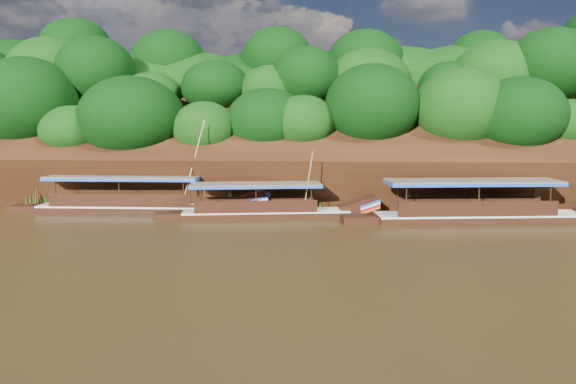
{
  "coord_description": "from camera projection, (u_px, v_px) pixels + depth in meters",
  "views": [
    {
      "loc": [
        1.34,
        -30.66,
        6.76
      ],
      "look_at": [
        -1.18,
        7.0,
        1.73
      ],
      "focal_mm": 35.0,
      "sensor_mm": 36.0,
      "label": 1
    }
  ],
  "objects": [
    {
      "name": "riverbank",
      "position": [
        311.0,
        169.0,
        53.53
      ],
      "size": [
        120.0,
        30.06,
        19.4
      ],
      "color": "black",
      "rests_on": "ground"
    },
    {
      "name": "boat_2",
      "position": [
        148.0,
        204.0,
        40.37
      ],
      "size": [
        16.62,
        2.81,
        7.04
      ],
      "rotation": [
        0.0,
        0.0,
        0.01
      ],
      "color": "black",
      "rests_on": "ground"
    },
    {
      "name": "reeds",
      "position": [
        276.0,
        200.0,
        40.62
      ],
      "size": [
        51.14,
        2.32,
        2.22
      ],
      "color": "#23711C",
      "rests_on": "ground"
    },
    {
      "name": "boat_0",
      "position": [
        498.0,
        212.0,
        36.71
      ],
      "size": [
        17.01,
        4.25,
        7.05
      ],
      "rotation": [
        0.0,
        0.0,
        0.12
      ],
      "color": "black",
      "rests_on": "ground"
    },
    {
      "name": "boat_1",
      "position": [
        276.0,
        209.0,
        38.41
      ],
      "size": [
        13.55,
        3.9,
        4.96
      ],
      "rotation": [
        0.0,
        0.0,
        0.15
      ],
      "color": "black",
      "rests_on": "ground"
    },
    {
      "name": "ground",
      "position": [
        301.0,
        239.0,
        31.3
      ],
      "size": [
        160.0,
        160.0,
        0.0
      ],
      "primitive_type": "plane",
      "color": "black",
      "rests_on": "ground"
    }
  ]
}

